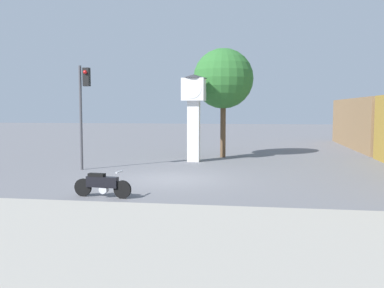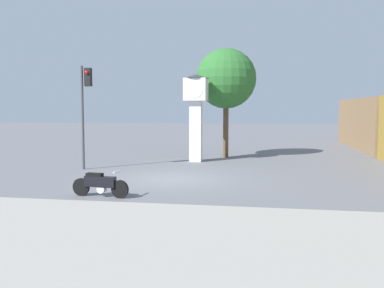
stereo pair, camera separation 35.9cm
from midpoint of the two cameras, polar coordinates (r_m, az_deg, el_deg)
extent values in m
plane|color=slate|center=(16.52, -3.41, -4.72)|extent=(120.00, 120.00, 0.00)
cube|color=#9E998E|center=(9.38, -13.42, -11.88)|extent=(36.00, 6.00, 0.10)
cylinder|color=black|center=(13.17, -10.04, -5.99)|extent=(0.56, 0.15, 0.55)
cylinder|color=black|center=(13.77, -15.06, -5.61)|extent=(0.56, 0.15, 0.55)
cube|color=black|center=(13.42, -12.62, -4.96)|extent=(1.03, 0.31, 0.33)
cube|color=black|center=(13.47, -13.33, -4.02)|extent=(0.53, 0.27, 0.09)
cylinder|color=silver|center=(13.44, -12.43, -5.93)|extent=(0.28, 0.21, 0.26)
cube|color=silver|center=(13.12, -10.47, -3.68)|extent=(0.10, 0.41, 0.04)
cube|color=white|center=(21.86, -0.24, 1.71)|extent=(0.59, 0.59, 3.11)
cube|color=white|center=(21.85, -0.24, 7.27)|extent=(1.13, 1.13, 1.13)
cylinder|color=white|center=(21.29, -0.48, 7.34)|extent=(0.90, 0.02, 0.90)
cone|color=#333338|center=(21.89, -0.24, 9.01)|extent=(1.35, 1.35, 0.20)
cube|color=olive|center=(31.97, 22.26, 2.58)|extent=(2.80, 12.24, 3.40)
cylinder|color=#47474C|center=(19.57, -15.11, 3.36)|extent=(0.12, 0.12, 4.59)
cube|color=black|center=(19.49, -14.41, 8.65)|extent=(0.28, 0.24, 0.80)
sphere|color=red|center=(19.37, -14.60, 9.26)|extent=(0.16, 0.16, 0.16)
cylinder|color=brown|center=(23.85, 3.72, 1.87)|extent=(0.30, 0.30, 3.04)
sphere|color=#2D6B2D|center=(23.88, 3.76, 8.70)|extent=(3.31, 3.31, 3.31)
camera|label=1|loc=(0.18, -90.62, -0.05)|focal=40.00mm
camera|label=2|loc=(0.18, 89.38, 0.05)|focal=40.00mm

